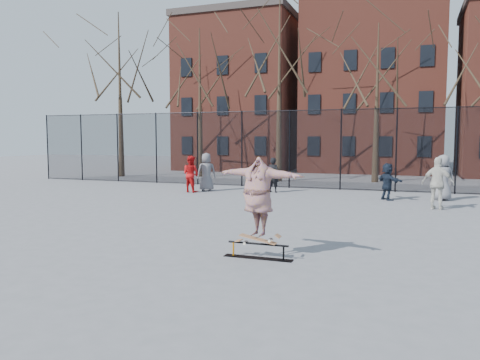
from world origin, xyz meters
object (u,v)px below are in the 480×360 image
(skater, at_px, (258,199))
(bystander_extra, at_px, (443,178))
(bystander_black, at_px, (273,175))
(bystander_white, at_px, (438,183))
(bystander_red, at_px, (191,174))
(bystander_navy, at_px, (387,182))
(bystander_grey, at_px, (206,172))
(skateboard, at_px, (258,240))
(skate_rail, at_px, (258,252))

(skater, distance_m, bystander_extra, 12.23)
(bystander_black, bearing_deg, bystander_white, 165.44)
(skater, height_order, bystander_red, skater)
(bystander_extra, bearing_deg, bystander_navy, -1.71)
(skater, height_order, bystander_extra, skater)
(bystander_grey, relative_size, bystander_white, 0.98)
(bystander_red, xyz_separation_m, bystander_white, (10.72, -1.89, 0.08))
(skateboard, distance_m, bystander_grey, 12.96)
(skater, xyz_separation_m, bystander_black, (-3.14, 11.90, -0.44))
(skate_rail, xyz_separation_m, skater, (0.00, 0.00, 1.14))
(skater, xyz_separation_m, bystander_navy, (2.08, 10.85, -0.50))
(bystander_grey, xyz_separation_m, bystander_red, (-0.51, -0.68, -0.06))
(bystander_grey, distance_m, bystander_navy, 8.40)
(skater, height_order, bystander_navy, skater)
(bystander_white, distance_m, bystander_extra, 2.76)
(skateboard, relative_size, skater, 0.43)
(bystander_red, height_order, bystander_navy, bystander_red)
(skateboard, height_order, bystander_white, bystander_white)
(bystander_red, xyz_separation_m, bystander_navy, (8.90, 0.23, -0.10))
(bystander_red, distance_m, bystander_extra, 11.07)
(skateboard, xyz_separation_m, bystander_grey, (-6.32, 11.30, 0.54))
(bystander_grey, bearing_deg, skater, 93.04)
(bystander_black, relative_size, bystander_extra, 0.87)
(bystander_black, height_order, bystander_extra, bystander_extra)
(bystander_black, relative_size, bystander_white, 0.87)
(skater, relative_size, bystander_grey, 1.10)
(bystander_red, height_order, bystander_white, bystander_white)
(bystander_black, xyz_separation_m, bystander_navy, (5.21, -1.05, -0.05))
(skater, bearing_deg, bystander_red, 137.09)
(skate_rail, distance_m, bystander_white, 9.60)
(skateboard, distance_m, bystander_white, 9.58)
(bystander_black, height_order, bystander_navy, bystander_black)
(bystander_white, height_order, bystander_navy, bystander_white)
(skateboard, relative_size, bystander_red, 0.50)
(bystander_grey, bearing_deg, bystander_black, 164.56)
(skate_rail, bearing_deg, bystander_red, 122.71)
(bystander_grey, xyz_separation_m, bystander_navy, (8.39, -0.45, -0.16))
(skateboard, bearing_deg, skater, 180.00)
(skateboard, distance_m, bystander_black, 12.32)
(bystander_white, xyz_separation_m, bystander_extra, (0.32, 2.74, 0.00))
(skateboard, bearing_deg, bystander_grey, 119.20)
(skate_rail, bearing_deg, skater, 0.00)
(skateboard, xyz_separation_m, bystander_red, (-6.82, 10.62, 0.48))
(bystander_red, distance_m, bystander_navy, 8.90)
(skater, distance_m, bystander_red, 12.63)
(skater, relative_size, bystander_black, 1.24)
(bystander_black, bearing_deg, bystander_red, 28.83)
(bystander_red, bearing_deg, bystander_extra, -161.26)
(bystander_white, bearing_deg, skateboard, 82.50)
(bystander_black, xyz_separation_m, bystander_red, (-3.68, -1.28, 0.04))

